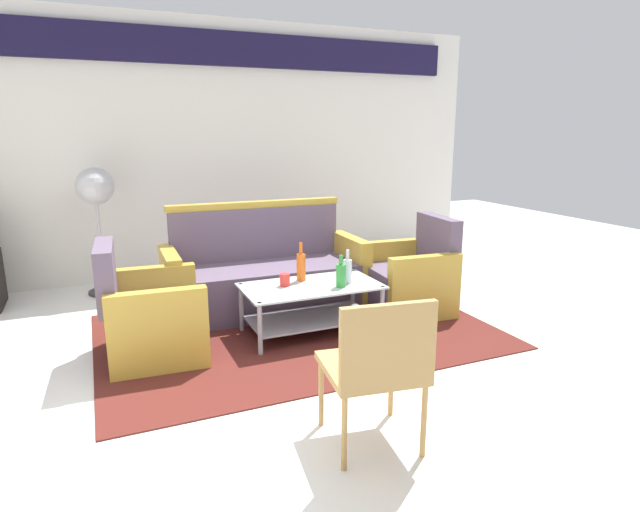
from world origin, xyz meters
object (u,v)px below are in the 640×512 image
(bottle_clear, at_px, (347,271))
(wicker_chair, at_px, (378,362))
(couch, at_px, (265,276))
(armchair_right, at_px, (410,280))
(bottle_green, at_px, (341,275))
(bottle_orange, at_px, (301,266))
(coffee_table, at_px, (311,302))
(pedestal_fan, at_px, (96,194))
(armchair_left, at_px, (151,318))
(cup, at_px, (285,280))

(bottle_clear, bearing_deg, wicker_chair, -111.09)
(couch, distance_m, armchair_right, 1.33)
(armchair_right, relative_size, bottle_green, 3.28)
(couch, height_order, bottle_orange, couch)
(coffee_table, relative_size, bottle_clear, 3.98)
(couch, height_order, wicker_chair, couch)
(bottle_green, bearing_deg, armchair_right, 20.40)
(bottle_clear, bearing_deg, bottle_green, -141.67)
(coffee_table, relative_size, bottle_green, 4.24)
(coffee_table, xyz_separation_m, pedestal_fan, (-1.51, 1.84, 0.74))
(armchair_left, bearing_deg, wicker_chair, 32.16)
(bottle_orange, bearing_deg, cup, -153.23)
(armchair_right, distance_m, bottle_clear, 0.83)
(wicker_chair, bearing_deg, pedestal_fan, 117.15)
(coffee_table, height_order, wicker_chair, wicker_chair)
(cup, distance_m, pedestal_fan, 2.27)
(armchair_left, xyz_separation_m, armchair_right, (2.29, 0.12, 0.00))
(armchair_right, height_order, cup, armchair_right)
(armchair_left, xyz_separation_m, pedestal_fan, (-0.27, 1.78, 0.73))
(couch, relative_size, bottle_orange, 5.69)
(couch, bearing_deg, bottle_green, 113.30)
(armchair_right, bearing_deg, bottle_orange, 95.80)
(cup, bearing_deg, armchair_right, 5.15)
(armchair_left, distance_m, bottle_clear, 1.55)
(pedestal_fan, bearing_deg, bottle_clear, -46.49)
(bottle_green, distance_m, bottle_clear, 0.12)
(cup, bearing_deg, armchair_left, -179.67)
(pedestal_fan, relative_size, wicker_chair, 1.51)
(bottle_orange, height_order, pedestal_fan, pedestal_fan)
(coffee_table, relative_size, pedestal_fan, 0.87)
(armchair_right, bearing_deg, couch, 69.78)
(bottle_orange, distance_m, pedestal_fan, 2.30)
(armchair_left, height_order, bottle_clear, armchair_left)
(couch, bearing_deg, coffee_table, 103.19)
(armchair_right, xyz_separation_m, coffee_table, (-1.05, -0.18, -0.02))
(coffee_table, distance_m, cup, 0.28)
(bottle_clear, xyz_separation_m, wicker_chair, (-0.60, -1.56, -0.02))
(bottle_orange, bearing_deg, bottle_green, -52.58)
(bottle_clear, distance_m, cup, 0.51)
(cup, relative_size, wicker_chair, 0.12)
(armchair_left, distance_m, cup, 1.05)
(armchair_left, bearing_deg, bottle_orange, 97.78)
(bottle_orange, bearing_deg, armchair_right, 1.32)
(couch, bearing_deg, bottle_orange, 103.97)
(coffee_table, bearing_deg, couch, 102.07)
(cup, bearing_deg, bottle_clear, -14.68)
(armchair_right, xyz_separation_m, bottle_orange, (-1.07, -0.02, 0.24))
(bottle_orange, xyz_separation_m, cup, (-0.17, -0.09, -0.07))
(bottle_orange, bearing_deg, bottle_clear, -34.27)
(cup, relative_size, pedestal_fan, 0.08)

